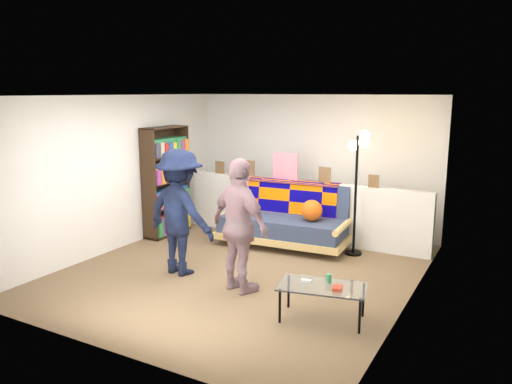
% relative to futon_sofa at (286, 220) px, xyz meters
% --- Properties ---
extents(ground, '(5.00, 5.00, 0.00)m').
position_rel_futon_sofa_xyz_m(ground, '(-0.01, -1.39, -0.42)').
color(ground, brown).
rests_on(ground, ground).
extents(room_shell, '(4.60, 5.05, 2.45)m').
position_rel_futon_sofa_xyz_m(room_shell, '(-0.01, -0.92, 1.25)').
color(room_shell, silver).
rests_on(room_shell, ground).
extents(half_wall_ledge, '(4.45, 0.15, 1.00)m').
position_rel_futon_sofa_xyz_m(half_wall_ledge, '(-0.01, 0.41, 0.08)').
color(half_wall_ledge, silver).
rests_on(half_wall_ledge, ground).
extents(ledge_decor, '(2.97, 0.02, 0.45)m').
position_rel_futon_sofa_xyz_m(ledge_decor, '(-0.24, 0.39, 0.76)').
color(ledge_decor, brown).
rests_on(ledge_decor, half_wall_ledge).
extents(futon_sofa, '(2.14, 1.14, 0.89)m').
position_rel_futon_sofa_xyz_m(futon_sofa, '(0.00, 0.00, 0.00)').
color(futon_sofa, tan).
rests_on(futon_sofa, ground).
extents(bookshelf, '(0.31, 0.93, 1.87)m').
position_rel_futon_sofa_xyz_m(bookshelf, '(-2.09, -0.41, 0.45)').
color(bookshelf, black).
rests_on(bookshelf, ground).
extents(coffee_table, '(1.03, 0.70, 0.49)m').
position_rel_futon_sofa_xyz_m(coffee_table, '(1.52, -2.27, -0.05)').
color(coffee_table, black).
rests_on(coffee_table, ground).
extents(floor_lamp, '(0.37, 0.35, 1.89)m').
position_rel_futon_sofa_xyz_m(floor_lamp, '(1.14, 0.09, 0.92)').
color(floor_lamp, black).
rests_on(floor_lamp, ground).
extents(person_left, '(1.19, 0.79, 1.71)m').
position_rel_futon_sofa_xyz_m(person_left, '(-0.71, -1.84, 0.44)').
color(person_left, black).
rests_on(person_left, ground).
extents(person_right, '(1.06, 0.73, 1.67)m').
position_rel_futon_sofa_xyz_m(person_right, '(0.33, -2.01, 0.42)').
color(person_right, '#C17C90').
rests_on(person_right, ground).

